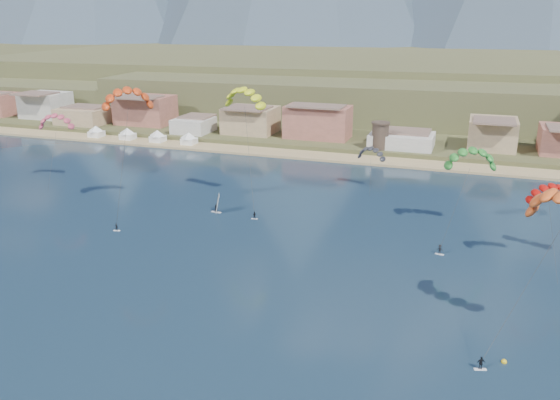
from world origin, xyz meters
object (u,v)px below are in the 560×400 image
at_px(kitesurfer_yellow, 244,95).
at_px(kitesurfer_red, 127,95).
at_px(windsurfer, 217,207).
at_px(watchtower, 380,135).
at_px(buoy, 504,362).
at_px(kitesurfer_green, 471,156).

bearing_deg(kitesurfer_yellow, kitesurfer_red, -145.34).
relative_size(kitesurfer_red, kitesurfer_yellow, 1.04).
xyz_separation_m(kitesurfer_yellow, windsurfer, (-3.69, -8.73, -24.14)).
bearing_deg(kitesurfer_yellow, watchtower, 69.29).
xyz_separation_m(kitesurfer_yellow, buoy, (56.15, -49.71, -25.37)).
distance_m(kitesurfer_red, kitesurfer_green, 72.34).
relative_size(windsurfer, buoy, 5.88).
distance_m(watchtower, windsurfer, 71.30).
xyz_separation_m(kitesurfer_yellow, kitesurfer_green, (49.45, -1.45, -9.76)).
height_order(kitesurfer_yellow, windsurfer, kitesurfer_yellow).
relative_size(watchtower, kitesurfer_red, 0.29).
relative_size(watchtower, buoy, 11.86).
xyz_separation_m(windsurfer, buoy, (59.84, -40.98, -1.23)).
bearing_deg(watchtower, kitesurfer_green, -64.93).
relative_size(kitesurfer_red, kitesurfer_green, 1.40).
xyz_separation_m(watchtower, buoy, (34.35, -107.38, -6.25)).
bearing_deg(kitesurfer_yellow, windsurfer, -112.91).
xyz_separation_m(kitesurfer_red, windsurfer, (17.21, 5.72, -25.08)).
relative_size(watchtower, windsurfer, 2.02).
bearing_deg(buoy, kitesurfer_yellow, 138.48).
distance_m(kitesurfer_yellow, kitesurfer_green, 50.43).
xyz_separation_m(kitesurfer_green, windsurfer, (-53.14, -7.28, -14.38)).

